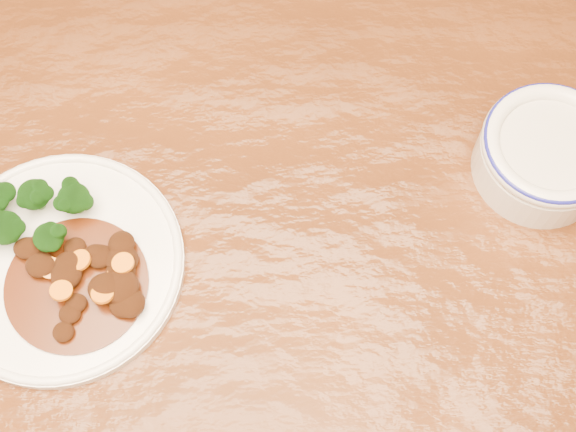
{
  "coord_description": "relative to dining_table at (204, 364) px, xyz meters",
  "views": [
    {
      "loc": [
        0.1,
        -0.19,
        1.48
      ],
      "look_at": [
        0.08,
        0.13,
        0.77
      ],
      "focal_mm": 50.0,
      "sensor_mm": 36.0,
      "label": 1
    }
  ],
  "objects": [
    {
      "name": "broccoli_florets",
      "position": [
        -0.18,
        0.11,
        0.11
      ],
      "size": [
        0.11,
        0.07,
        0.04
      ],
      "color": "#63984E",
      "rests_on": "dinner_plate"
    },
    {
      "name": "dip_bowl",
      "position": [
        0.33,
        0.2,
        0.11
      ],
      "size": [
        0.14,
        0.14,
        0.06
      ],
      "rotation": [
        0.0,
        0.0,
        -0.07
      ],
      "color": "silver",
      "rests_on": "dining_table"
    },
    {
      "name": "dinner_plate",
      "position": [
        -0.14,
        0.07,
        0.09
      ],
      "size": [
        0.24,
        0.24,
        0.02
      ],
      "rotation": [
        0.0,
        0.0,
        0.25
      ],
      "color": "white",
      "rests_on": "dining_table"
    },
    {
      "name": "mince_stew",
      "position": [
        -0.1,
        0.05,
        0.1
      ],
      "size": [
        0.14,
        0.14,
        0.02
      ],
      "color": "#421C07",
      "rests_on": "dinner_plate"
    },
    {
      "name": "dining_table",
      "position": [
        0.0,
        0.0,
        0.0
      ],
      "size": [
        1.57,
        1.03,
        0.75
      ],
      "rotation": [
        0.0,
        0.0,
        0.09
      ],
      "color": "#592B0F",
      "rests_on": "ground"
    }
  ]
}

